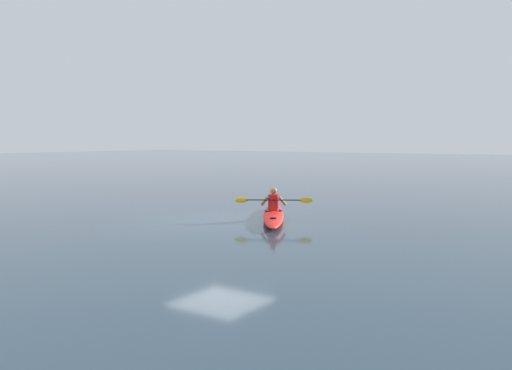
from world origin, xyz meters
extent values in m
plane|color=#283D4C|center=(0.00, 0.00, 0.00)|extent=(160.00, 160.00, 0.00)
ellipsoid|color=red|center=(-1.20, -1.05, 0.14)|extent=(3.18, 4.58, 0.27)
torus|color=black|center=(-1.17, -1.10, 0.25)|extent=(0.75, 0.75, 0.04)
cylinder|color=black|center=(-2.00, 0.23, 0.26)|extent=(0.18, 0.18, 0.02)
cylinder|color=red|center=(-1.19, -1.06, 0.52)|extent=(0.33, 0.33, 0.49)
sphere|color=#936B4C|center=(-1.19, -1.06, 0.87)|extent=(0.21, 0.21, 0.21)
cylinder|color=black|center=(-1.29, -0.90, 0.61)|extent=(1.66, 1.05, 0.03)
ellipsoid|color=gold|center=(-2.11, -1.41, 0.61)|extent=(0.36, 0.25, 0.17)
ellipsoid|color=gold|center=(-0.47, -0.38, 0.61)|extent=(0.36, 0.25, 0.17)
cylinder|color=#936B4C|center=(-1.45, -1.14, 0.57)|extent=(0.22, 0.29, 0.34)
cylinder|color=#936B4C|center=(-1.01, -0.86, 0.57)|extent=(0.32, 0.13, 0.34)
camera|label=1|loc=(-9.91, 12.70, 2.42)|focal=38.01mm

